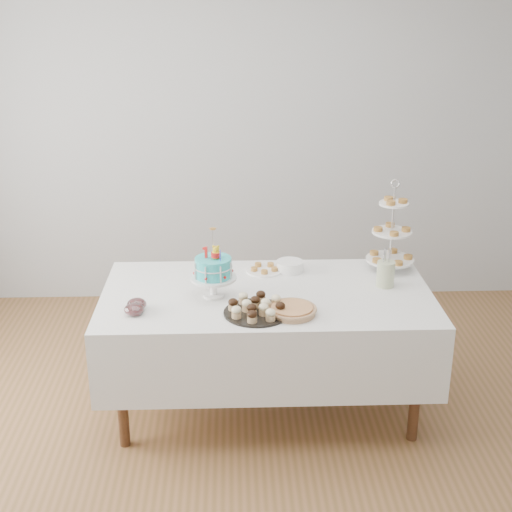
{
  "coord_description": "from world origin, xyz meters",
  "views": [
    {
      "loc": [
        -0.2,
        -3.49,
        2.45
      ],
      "look_at": [
        -0.06,
        0.3,
        1.0
      ],
      "focal_mm": 50.0,
      "sensor_mm": 36.0,
      "label": 1
    }
  ],
  "objects_px": {
    "pastry_plate": "(264,269)",
    "cupcake_tray": "(257,307)",
    "plate_stack": "(290,266)",
    "utensil_pitcher": "(386,273)",
    "jam_bowl_b": "(137,304)",
    "tiered_stand": "(392,232)",
    "jam_bowl_a": "(134,309)",
    "pie": "(292,310)",
    "table": "(267,327)",
    "birthday_cake": "(214,279)"
  },
  "relations": [
    {
      "from": "pie",
      "to": "table",
      "type": "bearing_deg",
      "value": 112.35
    },
    {
      "from": "table",
      "to": "utensil_pitcher",
      "type": "relative_size",
      "value": 8.15
    },
    {
      "from": "plate_stack",
      "to": "cupcake_tray",
      "type": "bearing_deg",
      "value": -110.79
    },
    {
      "from": "table",
      "to": "jam_bowl_a",
      "type": "xyz_separation_m",
      "value": [
        -0.73,
        -0.27,
        0.26
      ]
    },
    {
      "from": "table",
      "to": "pastry_plate",
      "type": "bearing_deg",
      "value": 89.9
    },
    {
      "from": "pastry_plate",
      "to": "jam_bowl_b",
      "type": "xyz_separation_m",
      "value": [
        -0.73,
        -0.53,
        0.02
      ]
    },
    {
      "from": "pastry_plate",
      "to": "birthday_cake",
      "type": "bearing_deg",
      "value": -129.6
    },
    {
      "from": "table",
      "to": "plate_stack",
      "type": "relative_size",
      "value": 11.46
    },
    {
      "from": "plate_stack",
      "to": "utensil_pitcher",
      "type": "height_order",
      "value": "utensil_pitcher"
    },
    {
      "from": "pie",
      "to": "plate_stack",
      "type": "height_order",
      "value": "plate_stack"
    },
    {
      "from": "utensil_pitcher",
      "to": "tiered_stand",
      "type": "bearing_deg",
      "value": 57.88
    },
    {
      "from": "table",
      "to": "cupcake_tray",
      "type": "relative_size",
      "value": 5.32
    },
    {
      "from": "birthday_cake",
      "to": "tiered_stand",
      "type": "height_order",
      "value": "tiered_stand"
    },
    {
      "from": "jam_bowl_a",
      "to": "pastry_plate",
      "type": "bearing_deg",
      "value": 39.11
    },
    {
      "from": "table",
      "to": "jam_bowl_b",
      "type": "bearing_deg",
      "value": -164.04
    },
    {
      "from": "table",
      "to": "birthday_cake",
      "type": "bearing_deg",
      "value": -171.0
    },
    {
      "from": "jam_bowl_a",
      "to": "table",
      "type": "bearing_deg",
      "value": 20.46
    },
    {
      "from": "plate_stack",
      "to": "jam_bowl_a",
      "type": "height_order",
      "value": "same"
    },
    {
      "from": "jam_bowl_b",
      "to": "cupcake_tray",
      "type": "bearing_deg",
      "value": -6.59
    },
    {
      "from": "plate_stack",
      "to": "tiered_stand",
      "type": "bearing_deg",
      "value": 1.05
    },
    {
      "from": "cupcake_tray",
      "to": "pie",
      "type": "relative_size",
      "value": 1.32
    },
    {
      "from": "table",
      "to": "pie",
      "type": "distance_m",
      "value": 0.41
    },
    {
      "from": "birthday_cake",
      "to": "cupcake_tray",
      "type": "relative_size",
      "value": 1.12
    },
    {
      "from": "tiered_stand",
      "to": "jam_bowl_a",
      "type": "height_order",
      "value": "tiered_stand"
    },
    {
      "from": "pie",
      "to": "utensil_pitcher",
      "type": "relative_size",
      "value": 1.16
    },
    {
      "from": "birthday_cake",
      "to": "pie",
      "type": "xyz_separation_m",
      "value": [
        0.43,
        -0.25,
        -0.09
      ]
    },
    {
      "from": "plate_stack",
      "to": "utensil_pitcher",
      "type": "distance_m",
      "value": 0.6
    },
    {
      "from": "pie",
      "to": "pastry_plate",
      "type": "relative_size",
      "value": 1.2
    },
    {
      "from": "jam_bowl_b",
      "to": "utensil_pitcher",
      "type": "bearing_deg",
      "value": 10.88
    },
    {
      "from": "pie",
      "to": "utensil_pitcher",
      "type": "xyz_separation_m",
      "value": [
        0.58,
        0.36,
        0.06
      ]
    },
    {
      "from": "jam_bowl_b",
      "to": "pie",
      "type": "bearing_deg",
      "value": -5.91
    },
    {
      "from": "pie",
      "to": "pastry_plate",
      "type": "height_order",
      "value": "pie"
    },
    {
      "from": "pie",
      "to": "jam_bowl_b",
      "type": "relative_size",
      "value": 2.5
    },
    {
      "from": "jam_bowl_a",
      "to": "utensil_pitcher",
      "type": "bearing_deg",
      "value": 13.33
    },
    {
      "from": "pastry_plate",
      "to": "jam_bowl_a",
      "type": "xyz_separation_m",
      "value": [
        -0.73,
        -0.6,
        0.02
      ]
    },
    {
      "from": "utensil_pitcher",
      "to": "pie",
      "type": "bearing_deg",
      "value": -162.98
    },
    {
      "from": "jam_bowl_b",
      "to": "pastry_plate",
      "type": "bearing_deg",
      "value": 36.1
    },
    {
      "from": "pastry_plate",
      "to": "jam_bowl_b",
      "type": "height_order",
      "value": "jam_bowl_b"
    },
    {
      "from": "cupcake_tray",
      "to": "jam_bowl_b",
      "type": "relative_size",
      "value": 3.31
    },
    {
      "from": "pastry_plate",
      "to": "cupcake_tray",
      "type": "bearing_deg",
      "value": -96.65
    },
    {
      "from": "table",
      "to": "pastry_plate",
      "type": "xyz_separation_m",
      "value": [
        0.0,
        0.32,
        0.24
      ]
    },
    {
      "from": "cupcake_tray",
      "to": "utensil_pitcher",
      "type": "height_order",
      "value": "utensil_pitcher"
    },
    {
      "from": "plate_stack",
      "to": "jam_bowl_a",
      "type": "bearing_deg",
      "value": -146.3
    },
    {
      "from": "birthday_cake",
      "to": "jam_bowl_b",
      "type": "xyz_separation_m",
      "value": [
        -0.42,
        -0.16,
        -0.08
      ]
    },
    {
      "from": "pastry_plate",
      "to": "utensil_pitcher",
      "type": "distance_m",
      "value": 0.75
    },
    {
      "from": "table",
      "to": "pastry_plate",
      "type": "relative_size",
      "value": 8.42
    },
    {
      "from": "cupcake_tray",
      "to": "pastry_plate",
      "type": "relative_size",
      "value": 1.58
    },
    {
      "from": "table",
      "to": "cupcake_tray",
      "type": "bearing_deg",
      "value": -103.88
    },
    {
      "from": "table",
      "to": "tiered_stand",
      "type": "bearing_deg",
      "value": 22.93
    },
    {
      "from": "pie",
      "to": "tiered_stand",
      "type": "height_order",
      "value": "tiered_stand"
    }
  ]
}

